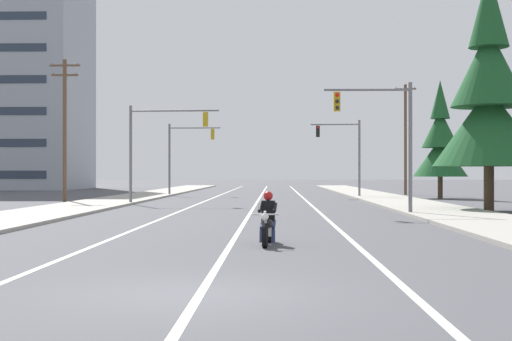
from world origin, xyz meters
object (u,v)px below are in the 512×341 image
object	(u,v)px
motorcycle_with_rider	(268,223)
utility_pole_left_near	(65,126)
conifer_tree_right_verge_near	(489,100)
traffic_signal_mid_left	(184,148)
conifer_tree_right_verge_far	(440,144)
traffic_signal_near_right	(386,128)
utility_pole_right_far	(405,137)
traffic_signal_near_left	(157,138)
traffic_signal_mid_right	(346,147)

from	to	relation	value
motorcycle_with_rider	utility_pole_left_near	xyz separation A→B (m)	(-13.99, 28.63, 4.57)
conifer_tree_right_verge_near	motorcycle_with_rider	bearing A→B (deg)	-122.48
traffic_signal_mid_left	conifer_tree_right_verge_far	xyz separation A→B (m)	(20.53, -6.36, 0.09)
traffic_signal_near_right	utility_pole_right_far	bearing A→B (deg)	78.21
traffic_signal_near_left	conifer_tree_right_verge_far	bearing A→B (deg)	28.04
traffic_signal_near_left	traffic_signal_mid_right	distance (m)	18.38
traffic_signal_mid_left	traffic_signal_near_right	bearing A→B (deg)	-65.21
traffic_signal_near_right	motorcycle_with_rider	bearing A→B (deg)	-110.80
traffic_signal_near_right	traffic_signal_mid_right	bearing A→B (deg)	88.89
motorcycle_with_rider	traffic_signal_near_left	distance (m)	26.57
motorcycle_with_rider	conifer_tree_right_verge_far	bearing A→B (deg)	70.34
traffic_signal_near_right	conifer_tree_right_verge_far	xyz separation A→B (m)	(7.49, 21.86, 0.11)
motorcycle_with_rider	utility_pole_left_near	bearing A→B (deg)	116.04
motorcycle_with_rider	traffic_signal_near_right	size ratio (longest dim) A/B	0.35
utility_pole_left_near	traffic_signal_mid_right	bearing A→B (deg)	25.88
traffic_signal_mid_left	utility_pole_left_near	bearing A→B (deg)	-114.74
utility_pole_left_near	utility_pole_right_far	distance (m)	30.99
motorcycle_with_rider	traffic_signal_near_right	distance (m)	15.54
utility_pole_left_near	conifer_tree_right_verge_near	bearing A→B (deg)	-23.89
motorcycle_with_rider	conifer_tree_right_verge_far	size ratio (longest dim) A/B	0.24
traffic_signal_near_left	utility_pole_right_far	size ratio (longest dim) A/B	0.62
traffic_signal_near_right	utility_pole_left_near	xyz separation A→B (m)	(-19.37, 14.46, 1.10)
traffic_signal_near_left	traffic_signal_mid_right	xyz separation A→B (m)	(13.07, 12.93, -0.11)
traffic_signal_near_left	utility_pole_left_near	bearing A→B (deg)	154.00
utility_pole_right_far	conifer_tree_right_verge_near	distance (m)	28.11
motorcycle_with_rider	traffic_signal_near_left	world-z (taller)	traffic_signal_near_left
traffic_signal_mid_right	utility_pole_right_far	size ratio (longest dim) A/B	0.62
motorcycle_with_rider	conifer_tree_right_verge_near	distance (m)	21.37
utility_pole_left_near	conifer_tree_right_verge_near	xyz separation A→B (m)	(25.13, -11.13, 0.55)
utility_pole_right_far	traffic_signal_mid_right	bearing A→B (deg)	-129.69
traffic_signal_near_right	traffic_signal_mid_left	distance (m)	31.09
utility_pole_left_near	conifer_tree_right_verge_far	xyz separation A→B (m)	(26.87, 7.40, -0.99)
utility_pole_left_near	utility_pole_right_far	size ratio (longest dim) A/B	0.97
traffic_signal_mid_left	conifer_tree_right_verge_near	world-z (taller)	conifer_tree_right_verge_near
conifer_tree_right_verge_near	traffic_signal_near_left	bearing A→B (deg)	156.91
utility_pole_right_far	conifer_tree_right_verge_near	size ratio (longest dim) A/B	0.80
traffic_signal_mid_left	utility_pole_right_far	world-z (taller)	utility_pole_right_far
traffic_signal_mid_right	conifer_tree_right_verge_near	bearing A→B (deg)	-75.70
utility_pole_right_far	conifer_tree_right_verge_far	bearing A→B (deg)	-84.42
traffic_signal_mid_left	traffic_signal_near_left	bearing A→B (deg)	-88.55
traffic_signal_near_right	conifer_tree_right_verge_far	world-z (taller)	conifer_tree_right_verge_far
utility_pole_left_near	motorcycle_with_rider	bearing A→B (deg)	-63.96
traffic_signal_mid_right	traffic_signal_near_left	bearing A→B (deg)	-135.31
utility_pole_left_near	conifer_tree_right_verge_near	size ratio (longest dim) A/B	0.77
motorcycle_with_rider	utility_pole_left_near	distance (m)	32.19
traffic_signal_near_left	motorcycle_with_rider	bearing A→B (deg)	-74.09
traffic_signal_mid_right	conifer_tree_right_verge_far	world-z (taller)	conifer_tree_right_verge_far
motorcycle_with_rider	utility_pole_right_far	size ratio (longest dim) A/B	0.22
traffic_signal_mid_right	utility_pole_left_near	distance (m)	22.08
utility_pole_left_near	conifer_tree_right_verge_far	world-z (taller)	utility_pole_left_near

